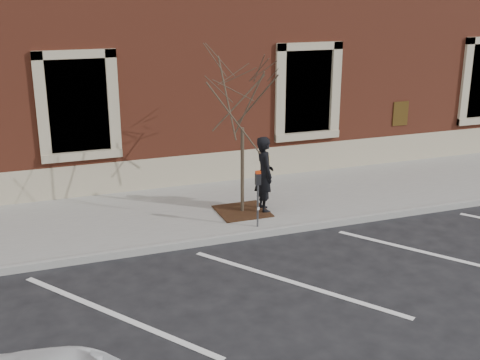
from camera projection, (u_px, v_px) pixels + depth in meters
name	position (u px, v px, depth m)	size (l,w,h in m)	color
ground	(250.00, 237.00, 12.73)	(120.00, 120.00, 0.00)	#28282B
sidewalk_near	(223.00, 207.00, 14.27)	(40.00, 3.50, 0.15)	#A09E96
curb_near	(251.00, 235.00, 12.66)	(40.00, 0.12, 0.15)	#9E9E99
parking_stripes	(294.00, 283.00, 10.76)	(28.00, 4.40, 0.01)	silver
building_civic	(160.00, 24.00, 18.45)	(40.00, 8.62, 8.00)	brown
man	(264.00, 174.00, 13.60)	(0.64, 0.42, 1.75)	black
parking_meter	(258.00, 188.00, 12.65)	(0.11, 0.09, 1.25)	#595B60
tree_grate	(242.00, 211.00, 13.78)	(1.13, 1.13, 0.03)	#3F2814
sapling	(242.00, 104.00, 13.02)	(2.15, 2.15, 3.58)	#433828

